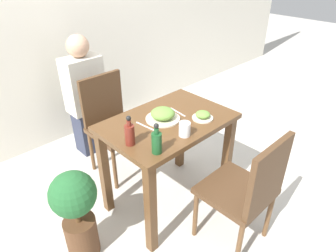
% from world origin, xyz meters
% --- Properties ---
extents(ground_plane, '(16.00, 16.00, 0.00)m').
position_xyz_m(ground_plane, '(0.00, 0.00, 0.00)').
color(ground_plane, beige).
extents(wall_back, '(8.00, 0.05, 2.60)m').
position_xyz_m(wall_back, '(0.00, 1.51, 1.30)').
color(wall_back, silver).
rests_on(wall_back, ground_plane).
extents(dining_table, '(0.91, 0.62, 0.76)m').
position_xyz_m(dining_table, '(0.00, 0.00, 0.61)').
color(dining_table, brown).
rests_on(dining_table, ground_plane).
extents(chair_near, '(0.42, 0.42, 0.89)m').
position_xyz_m(chair_near, '(0.07, -0.65, 0.50)').
color(chair_near, '#4C331E').
rests_on(chair_near, ground_plane).
extents(chair_far, '(0.42, 0.42, 0.89)m').
position_xyz_m(chair_far, '(-0.04, 0.67, 0.50)').
color(chair_far, '#4C331E').
rests_on(chair_far, ground_plane).
extents(food_plate, '(0.24, 0.24, 0.08)m').
position_xyz_m(food_plate, '(-0.02, 0.03, 0.80)').
color(food_plate, beige).
rests_on(food_plate, dining_table).
extents(side_plate, '(0.15, 0.15, 0.06)m').
position_xyz_m(side_plate, '(0.19, -0.16, 0.78)').
color(side_plate, beige).
rests_on(side_plate, dining_table).
extents(drink_cup, '(0.07, 0.07, 0.09)m').
position_xyz_m(drink_cup, '(-0.06, -0.22, 0.81)').
color(drink_cup, white).
rests_on(drink_cup, dining_table).
extents(sauce_bottle, '(0.06, 0.06, 0.20)m').
position_xyz_m(sauce_bottle, '(-0.37, -0.05, 0.84)').
color(sauce_bottle, maroon).
rests_on(sauce_bottle, dining_table).
extents(condiment_bottle, '(0.06, 0.06, 0.20)m').
position_xyz_m(condiment_bottle, '(-0.32, -0.23, 0.84)').
color(condiment_bottle, '#194C23').
rests_on(condiment_bottle, dining_table).
extents(fork_utensil, '(0.03, 0.19, 0.00)m').
position_xyz_m(fork_utensil, '(-0.17, 0.03, 0.76)').
color(fork_utensil, silver).
rests_on(fork_utensil, dining_table).
extents(spoon_utensil, '(0.03, 0.17, 0.00)m').
position_xyz_m(spoon_utensil, '(0.13, 0.03, 0.76)').
color(spoon_utensil, silver).
rests_on(spoon_utensil, dining_table).
extents(potted_plant_left, '(0.29, 0.29, 0.67)m').
position_xyz_m(potted_plant_left, '(-0.75, 0.05, 0.39)').
color(potted_plant_left, '#51331E').
rests_on(potted_plant_left, ground_plane).
extents(person_figure, '(0.34, 0.22, 1.17)m').
position_xyz_m(person_figure, '(-0.04, 1.08, 0.58)').
color(person_figure, '#2D3347').
rests_on(person_figure, ground_plane).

